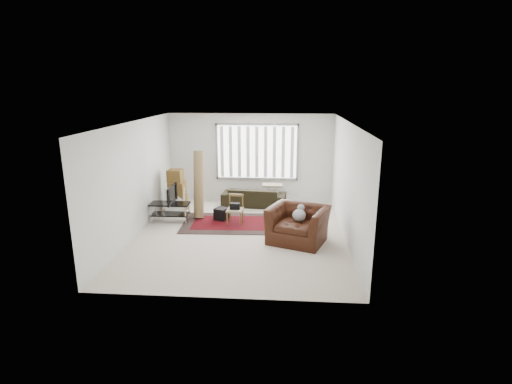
% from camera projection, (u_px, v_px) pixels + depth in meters
% --- Properties ---
extents(room, '(6.00, 6.02, 2.71)m').
position_uv_depth(room, '(243.00, 159.00, 9.72)').
color(room, beige).
rests_on(room, ground).
extents(persian_rug, '(2.55, 1.75, 0.02)m').
position_uv_depth(persian_rug, '(231.00, 223.00, 10.46)').
color(persian_rug, black).
rests_on(persian_rug, ground).
extents(tv_stand, '(1.02, 0.46, 0.51)m').
position_uv_depth(tv_stand, '(170.00, 208.00, 10.53)').
color(tv_stand, black).
rests_on(tv_stand, ground).
extents(tv, '(0.11, 0.83, 0.48)m').
position_uv_depth(tv, '(169.00, 194.00, 10.43)').
color(tv, black).
rests_on(tv, tv_stand).
extents(subwoofer, '(0.40, 0.40, 0.31)m').
position_uv_depth(subwoofer, '(221.00, 214.00, 10.68)').
color(subwoofer, black).
rests_on(subwoofer, persian_rug).
extents(moving_boxes, '(0.52, 0.48, 1.20)m').
position_uv_depth(moving_boxes, '(177.00, 192.00, 11.42)').
color(moving_boxes, brown).
rests_on(moving_boxes, ground).
extents(white_flatpack, '(0.60, 0.35, 0.72)m').
position_uv_depth(white_flatpack, '(175.00, 201.00, 11.24)').
color(white_flatpack, silver).
rests_on(white_flatpack, ground).
extents(rolled_rug, '(0.31, 0.67, 1.82)m').
position_uv_depth(rolled_rug, '(199.00, 184.00, 10.80)').
color(rolled_rug, brown).
rests_on(rolled_rug, ground).
extents(sofa, '(1.95, 0.99, 0.73)m').
position_uv_depth(sofa, '(254.00, 194.00, 11.94)').
color(sofa, black).
rests_on(sofa, ground).
extents(side_chair, '(0.43, 0.43, 0.77)m').
position_uv_depth(side_chair, '(235.00, 208.00, 10.33)').
color(side_chair, '#877958').
rests_on(side_chair, ground).
extents(armchair, '(1.58, 1.49, 0.94)m').
position_uv_depth(armchair, '(298.00, 222.00, 9.15)').
color(armchair, '#32150A').
rests_on(armchair, ground).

